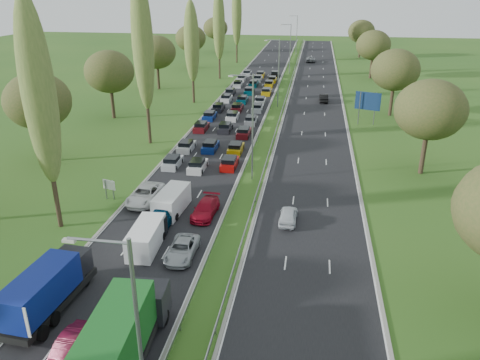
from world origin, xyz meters
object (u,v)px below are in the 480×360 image
at_px(white_van_front, 147,236).
at_px(white_van_rear, 173,200).
at_px(near_car_2, 145,194).
at_px(info_sign, 109,187).
at_px(direction_sign, 368,103).
at_px(blue_lorry, 49,288).

bearing_deg(white_van_front, white_van_rear, 86.43).
xyz_separation_m(near_car_2, info_sign, (-3.86, 0.05, 0.56)).
xyz_separation_m(white_van_rear, info_sign, (-7.27, 1.67, 0.24)).
bearing_deg(info_sign, white_van_rear, -12.91).
bearing_deg(white_van_rear, info_sign, 171.50).
height_order(white_van_front, info_sign, white_van_front).
bearing_deg(direction_sign, near_car_2, -126.93).
height_order(blue_lorry, white_van_front, blue_lorry).
bearing_deg(near_car_2, blue_lorry, -87.62).
height_order(info_sign, direction_sign, direction_sign).
distance_m(blue_lorry, direction_sign, 56.83).
bearing_deg(near_car_2, direction_sign, 56.60).
relative_size(white_van_front, direction_sign, 1.03).
bearing_deg(white_van_rear, direction_sign, 62.66).
bearing_deg(info_sign, white_van_front, -50.70).
bearing_deg(blue_lorry, info_sign, 105.50).
height_order(white_van_rear, direction_sign, direction_sign).
bearing_deg(near_car_2, white_van_front, -65.67).
bearing_deg(blue_lorry, white_van_rear, 81.14).
bearing_deg(info_sign, direction_sign, 49.00).
xyz_separation_m(white_van_rear, direction_sign, (21.53, 34.80, 2.44)).
distance_m(blue_lorry, white_van_front, 9.71).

